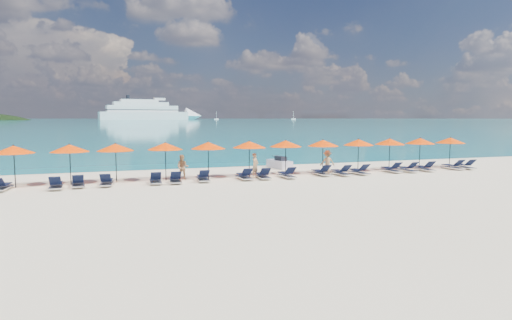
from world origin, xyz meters
name	(u,v)px	position (x,y,z in m)	size (l,w,h in m)	color
ground	(274,188)	(0.00, 0.00, 0.00)	(1400.00, 1400.00, 0.00)	beige
sea	(120,119)	(0.00, 660.00, 0.01)	(1600.00, 1300.00, 0.01)	#1FA9B2
cruise_ship	(153,112)	(42.87, 580.97, 10.15)	(141.79, 42.78, 38.99)	silver
sailboat_near	(216,119)	(125.97, 559.90, 1.15)	(6.12, 2.04, 11.22)	silver
sailboat_far	(293,119)	(243.17, 564.00, 1.29)	(6.85, 2.28, 12.55)	silver
jetski	(279,163)	(3.51, 8.18, 0.35)	(1.24, 2.50, 0.85)	silver
beachgoer_a	(255,165)	(0.32, 4.13, 0.75)	(0.55, 0.36, 1.50)	tan
beachgoer_b	(183,167)	(-4.07, 4.59, 0.74)	(0.72, 0.41, 1.48)	tan
beachgoer_c	(327,162)	(5.32, 4.21, 0.77)	(1.00, 0.46, 1.55)	tan
umbrella_1	(14,150)	(-12.91, 4.45, 2.02)	(2.10, 2.10, 2.28)	black
umbrella_2	(70,148)	(-10.22, 4.59, 2.02)	(2.10, 2.10, 2.28)	black
umbrella_3	(116,147)	(-7.83, 4.58, 2.02)	(2.10, 2.10, 2.28)	black
umbrella_4	(165,146)	(-5.05, 4.63, 2.02)	(2.10, 2.10, 2.28)	black
umbrella_5	(208,145)	(-2.54, 4.45, 2.02)	(2.10, 2.10, 2.28)	black
umbrella_6	(249,145)	(0.07, 4.54, 2.02)	(2.10, 2.10, 2.28)	black
umbrella_7	(286,144)	(2.55, 4.65, 2.02)	(2.10, 2.10, 2.28)	black
umbrella_8	(323,143)	(5.10, 4.45, 2.02)	(2.10, 2.10, 2.28)	black
umbrella_9	(359,142)	(7.76, 4.44, 2.02)	(2.10, 2.10, 2.28)	black
umbrella_10	(390,142)	(10.27, 4.49, 2.02)	(2.10, 2.10, 2.28)	black
umbrella_11	(420,141)	(12.82, 4.50, 2.02)	(2.10, 2.10, 2.28)	black
umbrella_12	(450,140)	(15.46, 4.46, 2.02)	(2.10, 2.10, 2.28)	black
lounger_2	(2,186)	(-13.35, 3.53, 0.24)	(0.74, 1.74, 0.66)	silver
lounger_3	(56,185)	(-10.80, 3.19, 0.24)	(0.70, 1.73, 0.66)	silver
lounger_4	(78,183)	(-9.77, 3.52, 0.24)	(0.78, 1.75, 0.66)	silver
lounger_5	(107,182)	(-8.35, 3.49, 0.24)	(0.74, 1.74, 0.66)	silver
lounger_6	(156,180)	(-5.76, 3.40, 0.24)	(0.69, 1.72, 0.66)	silver
lounger_7	(175,179)	(-4.68, 3.29, 0.24)	(0.76, 1.75, 0.66)	silver
lounger_8	(203,178)	(-3.07, 3.43, 0.24)	(0.74, 1.74, 0.66)	silver
lounger_9	(244,176)	(-0.61, 3.40, 0.24)	(0.66, 1.71, 0.66)	silver
lounger_10	(263,175)	(0.54, 3.31, 0.24)	(0.76, 1.75, 0.66)	silver
lounger_11	(287,174)	(2.05, 3.21, 0.24)	(0.66, 1.71, 0.66)	silver
lounger_12	(321,172)	(4.55, 3.54, 0.24)	(0.70, 1.73, 0.66)	silver
lounger_13	(341,172)	(5.77, 3.17, 0.24)	(0.72, 1.73, 0.66)	silver
lounger_14	(359,171)	(7.11, 3.23, 0.24)	(0.76, 1.75, 0.66)	silver
lounger_15	(391,169)	(9.75, 3.49, 0.24)	(0.63, 1.71, 0.66)	silver
lounger_16	(407,169)	(10.85, 3.29, 0.24)	(0.77, 1.75, 0.66)	silver
lounger_17	(425,168)	(12.37, 3.36, 0.24)	(0.75, 1.74, 0.66)	silver
lounger_18	(453,166)	(14.91, 3.49, 0.24)	(0.67, 1.72, 0.66)	silver
lounger_19	(465,166)	(15.93, 3.43, 0.24)	(0.78, 1.75, 0.66)	silver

